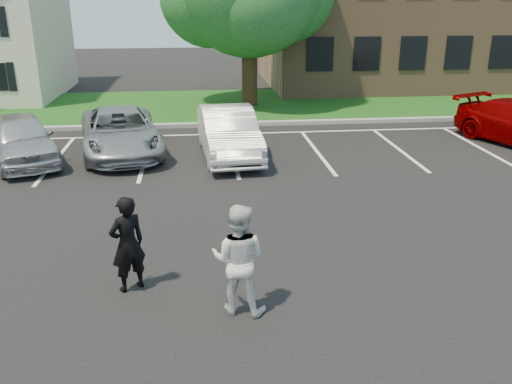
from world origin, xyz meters
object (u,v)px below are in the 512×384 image
(car_silver_minivan, at_px, (120,132))
(car_white_sedan, at_px, (228,133))
(office_building, at_px, (461,8))
(man_black_suit, at_px, (128,244))
(man_white_shirt, at_px, (238,259))
(car_silver_west, at_px, (21,139))

(car_silver_minivan, height_order, car_white_sedan, car_white_sedan)
(office_building, bearing_deg, man_black_suit, -126.26)
(office_building, height_order, car_white_sedan, office_building)
(man_white_shirt, xyz_separation_m, car_silver_minivan, (-3.09, 9.75, -0.22))
(man_white_shirt, relative_size, car_silver_west, 0.43)
(car_white_sedan, bearing_deg, car_silver_west, 175.17)
(man_white_shirt, bearing_deg, car_silver_minivan, -53.49)
(man_white_shirt, xyz_separation_m, car_silver_west, (-5.98, 9.08, -0.20))
(man_black_suit, xyz_separation_m, car_silver_minivan, (-1.23, 8.86, -0.16))
(car_silver_west, bearing_deg, man_white_shirt, -80.24)
(car_white_sedan, bearing_deg, office_building, 40.70)
(car_silver_west, height_order, car_white_sedan, car_white_sedan)
(man_black_suit, xyz_separation_m, car_silver_west, (-4.13, 8.19, -0.14))
(man_black_suit, distance_m, car_silver_west, 9.17)
(man_black_suit, xyz_separation_m, car_white_sedan, (2.24, 8.14, -0.10))
(man_white_shirt, distance_m, car_white_sedan, 9.04)
(man_white_shirt, height_order, car_silver_west, man_white_shirt)
(man_white_shirt, distance_m, car_silver_minivan, 10.23)
(man_black_suit, height_order, car_silver_west, man_black_suit)
(man_white_shirt, distance_m, car_silver_west, 10.87)
(office_building, distance_m, car_white_sedan, 20.32)
(office_building, bearing_deg, car_white_sedan, -134.90)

